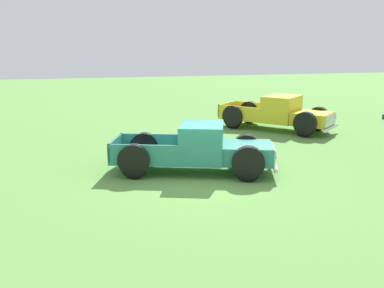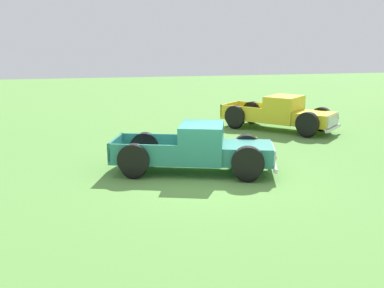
% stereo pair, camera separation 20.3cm
% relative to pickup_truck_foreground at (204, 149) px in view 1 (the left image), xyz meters
% --- Properties ---
extents(ground_plane, '(80.00, 80.00, 0.00)m').
position_rel_pickup_truck_foreground_xyz_m(ground_plane, '(0.66, -0.14, -0.73)').
color(ground_plane, '#5B9342').
extents(pickup_truck_foreground, '(3.34, 5.32, 1.53)m').
position_rel_pickup_truck_foreground_xyz_m(pickup_truck_foreground, '(0.00, 0.00, 0.00)').
color(pickup_truck_foreground, '#2D8475').
rests_on(pickup_truck_foreground, ground_plane).
extents(pickup_truck_behind_left, '(5.11, 4.84, 1.60)m').
position_rel_pickup_truck_foreground_xyz_m(pickup_truck_behind_left, '(-5.59, 5.38, 0.03)').
color(pickup_truck_behind_left, yellow).
rests_on(pickup_truck_behind_left, ground_plane).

